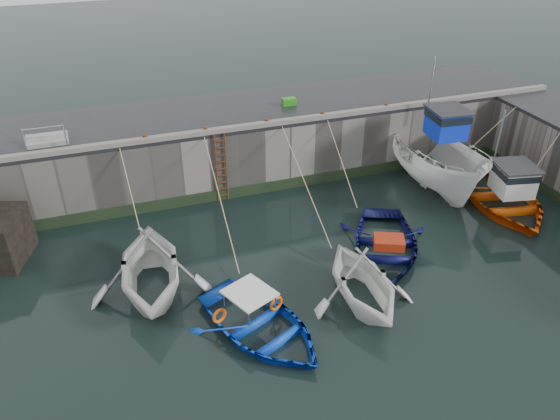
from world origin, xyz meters
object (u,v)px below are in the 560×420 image
object	(u,v)px
boat_near_blue	(261,332)
bollard_e	(386,106)
fish_crate	(289,102)
boat_near_white	(153,290)
bollard_b	(206,130)
boat_far_orange	(502,196)
bollard_c	(267,122)
boat_near_navy	(385,250)
boat_far_white	(434,159)
bollard_d	(322,115)
boat_near_blacktrim	(360,300)
bollard_a	(145,138)
ladder	(221,168)

from	to	relation	value
boat_near_blue	bollard_e	size ratio (longest dim) A/B	17.62
fish_crate	boat_near_white	bearing A→B (deg)	-133.92
boat_near_blue	bollard_b	distance (m)	9.44
boat_far_orange	bollard_c	size ratio (longest dim) A/B	24.39
boat_far_orange	bollard_e	bearing A→B (deg)	138.54
boat_far_orange	boat_near_navy	bearing A→B (deg)	-155.45
boat_far_white	bollard_d	xyz separation A→B (m)	(-4.86, 1.95, 2.06)
bollard_e	boat_far_orange	bearing A→B (deg)	-53.42
boat_near_blacktrim	bollard_a	distance (m)	10.79
bollard_d	bollard_e	size ratio (longest dim) A/B	1.00
boat_near_navy	boat_near_blue	bearing A→B (deg)	-131.24
boat_near_white	boat_near_navy	xyz separation A→B (m)	(8.83, -0.52, 0.00)
boat_near_blue	boat_far_white	bearing A→B (deg)	8.97
boat_near_blacktrim	bollard_b	world-z (taller)	bollard_b
boat_far_orange	bollard_a	distance (m)	15.51
boat_near_white	bollard_c	bearing A→B (deg)	49.31
bollard_a	bollard_b	bearing A→B (deg)	0.00
bollard_c	boat_near_white	bearing A→B (deg)	-137.04
boat_near_navy	bollard_b	distance (m)	8.87
boat_near_blue	boat_near_blacktrim	size ratio (longest dim) A/B	1.13
boat_far_white	fish_crate	xyz separation A→B (m)	(-5.72, 3.94, 2.09)
bollard_b	bollard_e	bearing A→B (deg)	0.00
bollard_c	bollard_e	distance (m)	5.80
boat_near_blacktrim	fish_crate	world-z (taller)	fish_crate
boat_near_navy	boat_far_white	bearing A→B (deg)	66.11
boat_near_blacktrim	boat_far_white	size ratio (longest dim) A/B	0.55
ladder	bollard_b	xyz separation A→B (m)	(-0.50, 0.34, 1.71)
bollard_c	bollard_e	world-z (taller)	same
boat_near_white	bollard_d	xyz separation A→B (m)	(8.66, 5.64, 3.30)
bollard_c	boat_far_orange	bearing A→B (deg)	-26.84
boat_near_blue	bollard_d	distance (m)	11.02
boat_near_navy	bollard_e	bearing A→B (deg)	88.02
boat_near_navy	bollard_a	bearing A→B (deg)	166.54
boat_near_white	bollard_a	bearing A→B (deg)	87.72
bollard_d	boat_near_blacktrim	bearing A→B (deg)	-103.42
boat_near_blacktrim	bollard_d	size ratio (longest dim) A/B	15.62
boat_far_white	bollard_d	distance (m)	5.63
boat_near_white	bollard_d	bearing A→B (deg)	39.44
boat_near_white	bollard_b	size ratio (longest dim) A/B	18.26
boat_near_navy	fish_crate	world-z (taller)	fish_crate
bollard_b	boat_near_blacktrim	bearing A→B (deg)	-68.94
boat_far_white	bollard_d	world-z (taller)	boat_far_white
boat_far_orange	bollard_b	bearing A→B (deg)	170.55
ladder	bollard_d	xyz separation A→B (m)	(4.80, 0.34, 1.71)
boat_near_white	boat_near_blue	bearing A→B (deg)	-40.87
boat_near_navy	bollard_b	bearing A→B (deg)	155.84
bollard_a	bollard_d	distance (m)	7.80
bollard_a	boat_far_white	bearing A→B (deg)	-8.76
bollard_d	fish_crate	bearing A→B (deg)	113.40
boat_near_blacktrim	bollard_a	bearing A→B (deg)	126.69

